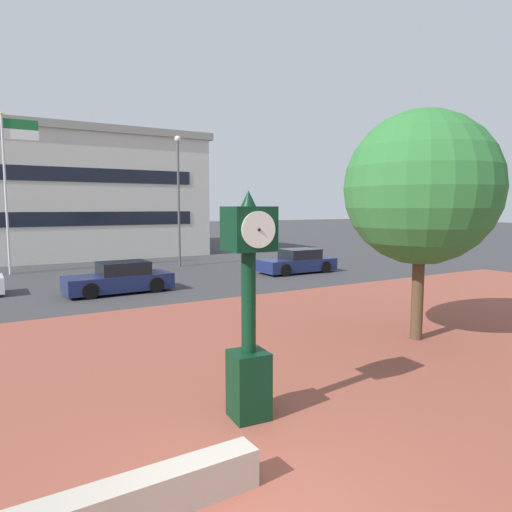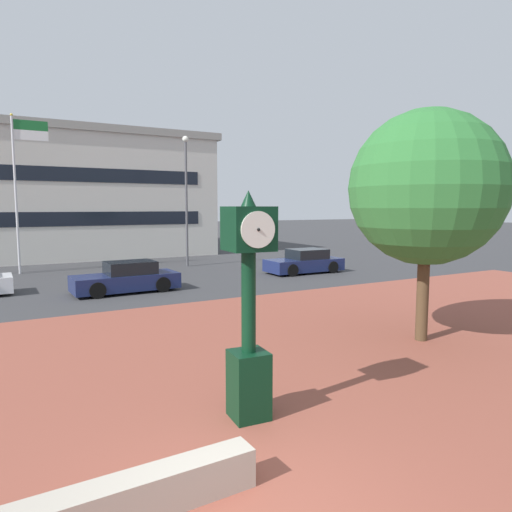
{
  "view_description": "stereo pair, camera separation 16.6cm",
  "coord_description": "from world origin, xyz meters",
  "views": [
    {
      "loc": [
        -2.45,
        -4.22,
        3.53
      ],
      "look_at": [
        1.34,
        2.18,
        2.74
      ],
      "focal_mm": 32.3,
      "sensor_mm": 36.0,
      "label": 1
    },
    {
      "loc": [
        -2.3,
        -4.3,
        3.53
      ],
      "look_at": [
        1.34,
        2.18,
        2.74
      ],
      "focal_mm": 32.3,
      "sensor_mm": 36.0,
      "label": 2
    }
  ],
  "objects": [
    {
      "name": "plaza_brick_paving",
      "position": [
        0.0,
        3.77,
        0.0
      ],
      "size": [
        44.0,
        15.53,
        0.01
      ],
      "primitive_type": "cube",
      "color": "brown",
      "rests_on": "ground"
    },
    {
      "name": "car_street_near",
      "position": [
        12.06,
        15.86,
        0.57
      ],
      "size": [
        4.18,
        1.92,
        1.28
      ],
      "rotation": [
        0.0,
        0.0,
        1.56
      ],
      "color": "navy",
      "rests_on": "ground"
    },
    {
      "name": "plaza_tree",
      "position": [
        7.62,
        4.1,
        3.93
      ],
      "size": [
        4.3,
        4.0,
        6.03
      ],
      "color": "#4C3823",
      "rests_on": "ground"
    },
    {
      "name": "planter_wall",
      "position": [
        -1.22,
        0.64,
        0.25
      ],
      "size": [
        3.21,
        0.48,
        0.5
      ],
      "primitive_type": "cube",
      "rotation": [
        0.0,
        0.0,
        0.02
      ],
      "color": "#ADA393",
      "rests_on": "ground"
    },
    {
      "name": "street_lamp_post",
      "position": [
        7.53,
        21.58,
        4.6
      ],
      "size": [
        0.36,
        0.36,
        7.65
      ],
      "color": "#4C4C51",
      "rests_on": "ground"
    },
    {
      "name": "street_clock",
      "position": [
        1.23,
        2.23,
        1.89
      ],
      "size": [
        0.77,
        0.83,
        3.8
      ],
      "rotation": [
        0.0,
        0.0,
        -0.08
      ],
      "color": "black",
      "rests_on": "ground"
    },
    {
      "name": "flagpole_secondary",
      "position": [
        -1.16,
        22.96,
        5.02
      ],
      "size": [
        1.77,
        0.14,
        8.32
      ],
      "color": "silver",
      "rests_on": "ground"
    },
    {
      "name": "car_street_far",
      "position": [
        2.29,
        14.85,
        0.57
      ],
      "size": [
        4.31,
        1.92,
        1.28
      ],
      "rotation": [
        0.0,
        0.0,
        1.61
      ],
      "color": "navy",
      "rests_on": "ground"
    }
  ]
}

